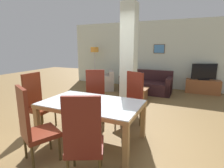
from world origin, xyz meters
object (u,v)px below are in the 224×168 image
Objects in this scene: floor_lamp at (95,53)px; dining_chair_near_left at (33,125)px; dining_chair_near_right at (84,139)px; sofa at (146,85)px; dining_chair_head_left at (37,100)px; dining_table at (92,109)px; armchair at (104,83)px; bottle at (142,86)px; dining_chair_far_right at (131,98)px; tv_stand at (202,87)px; tv_screen at (204,72)px; dining_chair_far_left at (95,94)px; coffee_table at (138,94)px.

dining_chair_near_left is at bearing -69.33° from floor_lamp.
sofa is at bearing 68.64° from dining_chair_near_right.
dining_chair_head_left is (-0.87, 0.89, 0.00)m from dining_chair_near_left.
dining_table is 1.01m from dining_chair_near_right.
dining_chair_head_left reaches higher than sofa.
bottle is at bearing -143.40° from armchair.
dining_chair_far_right is at bearing -82.65° from bottle.
bottle is (0.12, -1.15, 0.20)m from sofa.
bottle is at bearing 150.56° from dining_chair_head_left.
dining_chair_near_right is 3.60m from bottle.
tv_stand is 0.54m from tv_screen.
bottle is 2.59m from tv_screen.
dining_chair_near_right and dining_chair_far_right have the same top height.
dining_chair_far_left is 1.00× the size of tv_stand.
dining_chair_head_left is 3.12m from coffee_table.
armchair is 0.97× the size of tv_stand.
floor_lamp is (-1.99, 5.28, 0.82)m from dining_chair_near_left.
tv_stand is (1.58, 3.59, -0.34)m from dining_chair_far_right.
tv_screen reaches higher than coffee_table.
sofa is (-0.34, 2.90, -0.31)m from dining_chair_far_right.
dining_chair_far_right is at bearing -113.72° from tv_stand.
coffee_table is 0.75× the size of tv_screen.
dining_chair_far_left is 1.38× the size of tv_screen.
coffee_table is (-0.02, -1.06, -0.08)m from sofa.
dining_chair_far_left is (-0.43, 0.90, -0.00)m from dining_table.
dining_chair_head_left is 5.61m from tv_screen.
dining_chair_head_left is 1.03× the size of armchair.
dining_table is 1.51× the size of dining_chair_far_left.
dining_chair_near_left reaches higher than armchair.
floor_lamp is (-0.86, 0.80, 1.14)m from armchair.
bottle is 3.28m from floor_lamp.
dining_chair_far_right is at bearing -78.75° from coffee_table.
dining_chair_far_right reaches higher than dining_table.
dining_chair_head_left is at bearing 160.75° from dining_chair_near_left.
bottle is at bearing 95.84° from sofa.
tv_screen is at bearing 42.02° from coffee_table.
bottle is (-0.23, 1.75, -0.11)m from dining_chair_far_right.
dining_chair_far_right is at bearing -169.34° from armchair.
dining_table is 3.84m from sofa.
dining_chair_near_left is 3.63m from bottle.
coffee_table is (0.50, 1.87, -0.39)m from dining_chair_far_left.
dining_chair_far_left is 1.90m from bottle.
dining_chair_near_right reaches higher than dining_table.
dining_chair_far_right is at bearing 41.47° from tv_screen.
dining_chair_head_left is 5.62m from tv_stand.
sofa is 1.06m from coffee_table.
bottle reaches higher than tv_stand.
floor_lamp reaches higher than tv_screen.
dining_chair_near_right is at bearing 89.87° from dining_chair_far_left.
dining_chair_near_left is 1.85× the size of coffee_table.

